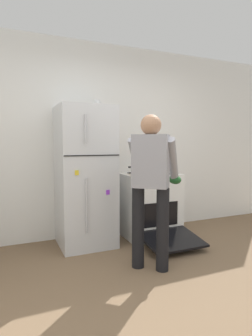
% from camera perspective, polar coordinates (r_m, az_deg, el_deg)
% --- Properties ---
extents(ground, '(8.00, 8.00, 0.00)m').
position_cam_1_polar(ground, '(2.73, 12.54, -23.76)').
color(ground, brown).
extents(kitchen_wall_back, '(6.00, 0.10, 2.70)m').
position_cam_1_polar(kitchen_wall_back, '(4.13, -3.25, 5.55)').
color(kitchen_wall_back, white).
rests_on(kitchen_wall_back, ground).
extents(refrigerator, '(0.68, 0.72, 1.77)m').
position_cam_1_polar(refrigerator, '(3.65, -8.28, -1.71)').
color(refrigerator, silver).
rests_on(refrigerator, ground).
extents(stove_range, '(0.76, 1.20, 0.89)m').
position_cam_1_polar(stove_range, '(4.05, 4.76, -7.50)').
color(stove_range, white).
rests_on(stove_range, ground).
extents(person_cook, '(0.64, 0.67, 1.60)m').
position_cam_1_polar(person_cook, '(2.92, 5.12, -2.08)').
color(person_cook, black).
rests_on(person_cook, ground).
extents(red_pot, '(0.36, 0.26, 0.12)m').
position_cam_1_polar(red_pot, '(3.87, 2.96, -0.34)').
color(red_pot, orange).
rests_on(red_pot, stove_range).
extents(coffee_mug, '(0.11, 0.08, 0.10)m').
position_cam_1_polar(coffee_mug, '(3.76, -5.92, 12.80)').
color(coffee_mug, silver).
rests_on(coffee_mug, refrigerator).
extents(pepper_mill, '(0.05, 0.05, 0.20)m').
position_cam_1_polar(pepper_mill, '(4.30, 6.97, 0.72)').
color(pepper_mill, brown).
rests_on(pepper_mill, stove_range).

